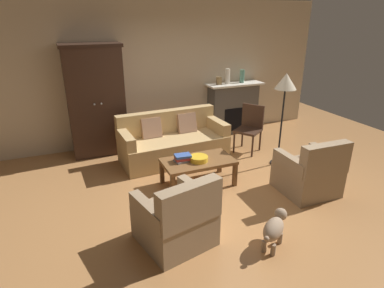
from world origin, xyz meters
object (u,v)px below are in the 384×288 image
(mantel_vase_cream, at_px, (227,76))
(mantel_vase_jade, at_px, (242,76))
(fruit_bowl, at_px, (199,159))
(side_chair_wooden, at_px, (250,125))
(armchair_near_right, at_px, (310,174))
(book_stack, at_px, (183,158))
(mantel_vase_bronze, at_px, (219,81))
(dog, at_px, (274,228))
(couch, at_px, (173,143))
(armchair_near_left, at_px, (177,220))
(armoire, at_px, (96,101))
(coffee_table, at_px, (198,163))
(fireplace, at_px, (233,107))
(floor_lamp, at_px, (285,87))

(mantel_vase_cream, relative_size, mantel_vase_jade, 1.15)
(fruit_bowl, relative_size, mantel_vase_cream, 0.88)
(mantel_vase_cream, relative_size, side_chair_wooden, 0.35)
(fruit_bowl, relative_size, armchair_near_right, 0.32)
(book_stack, bearing_deg, mantel_vase_bronze, 50.73)
(book_stack, xyz_separation_m, dog, (0.44, -1.74, -0.23))
(fruit_bowl, bearing_deg, mantel_vase_cream, 52.45)
(side_chair_wooden, xyz_separation_m, dog, (-1.28, -2.59, -0.27))
(couch, height_order, dog, couch)
(armchair_near_right, height_order, side_chair_wooden, side_chair_wooden)
(mantel_vase_cream, relative_size, dog, 0.65)
(fruit_bowl, distance_m, armchair_near_left, 1.42)
(mantel_vase_jade, bearing_deg, armoire, -178.90)
(coffee_table, height_order, armchair_near_left, armchair_near_left)
(armoire, xyz_separation_m, mantel_vase_bronze, (2.57, 0.06, 0.17))
(coffee_table, distance_m, mantel_vase_jade, 2.89)
(armoire, height_order, mantel_vase_cream, armoire)
(mantel_vase_bronze, bearing_deg, mantel_vase_cream, 0.00)
(book_stack, bearing_deg, coffee_table, -11.90)
(armchair_near_right, relative_size, dog, 1.79)
(fireplace, height_order, armchair_near_left, fireplace)
(mantel_vase_jade, bearing_deg, armchair_near_right, -99.66)
(mantel_vase_jade, height_order, floor_lamp, floor_lamp)
(fireplace, distance_m, side_chair_wooden, 1.12)
(side_chair_wooden, distance_m, floor_lamp, 1.17)
(side_chair_wooden, bearing_deg, armoire, 159.52)
(fireplace, relative_size, floor_lamp, 0.78)
(fruit_bowl, bearing_deg, book_stack, 159.57)
(fruit_bowl, height_order, armchair_near_left, armchair_near_left)
(fireplace, xyz_separation_m, side_chair_wooden, (-0.23, -1.09, -0.06))
(couch, height_order, mantel_vase_cream, mantel_vase_cream)
(dog, bearing_deg, fruit_bowl, 97.43)
(mantel_vase_jade, bearing_deg, floor_lamp, -98.47)
(book_stack, height_order, armchair_near_left, armchair_near_left)
(mantel_vase_cream, bearing_deg, dog, -110.00)
(book_stack, bearing_deg, armchair_near_right, -29.06)
(mantel_vase_cream, distance_m, dog, 4.04)
(fruit_bowl, height_order, dog, fruit_bowl)
(book_stack, bearing_deg, mantel_vase_cream, 47.35)
(couch, distance_m, mantel_vase_jade, 2.33)
(couch, bearing_deg, mantel_vase_cream, 29.51)
(fruit_bowl, xyz_separation_m, book_stack, (-0.23, 0.09, 0.02))
(armoire, distance_m, mantel_vase_jade, 3.14)
(mantel_vase_bronze, distance_m, floor_lamp, 1.86)
(coffee_table, xyz_separation_m, fruit_bowl, (-0.01, -0.04, 0.09))
(mantel_vase_cream, height_order, dog, mantel_vase_cream)
(armoire, bearing_deg, couch, -35.04)
(mantel_vase_jade, bearing_deg, armchair_near_left, -130.28)
(dog, bearing_deg, floor_lamp, 52.29)
(floor_lamp, bearing_deg, coffee_table, -174.62)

